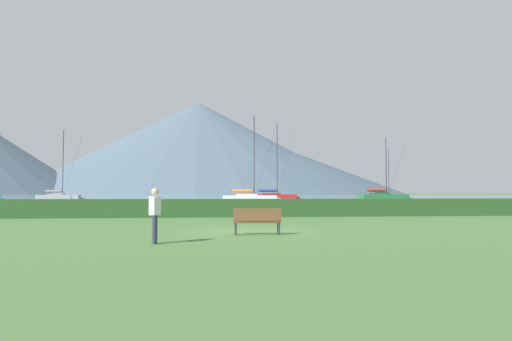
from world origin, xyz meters
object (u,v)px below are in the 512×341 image
sailboat_slip_2 (387,197)px  park_bench_under_tree (257,220)px  sailboat_slip_5 (59,197)px  sailboat_slip_3 (383,197)px  sailboat_slip_0 (250,199)px  sailboat_slip_1 (274,197)px  person_seated_viewer (155,211)px

sailboat_slip_2 → park_bench_under_tree: 84.31m
park_bench_under_tree → sailboat_slip_5: bearing=116.3°
sailboat_slip_3 → sailboat_slip_5: bearing=159.0°
sailboat_slip_0 → sailboat_slip_2: sailboat_slip_0 is taller
sailboat_slip_0 → sailboat_slip_5: size_ratio=0.97×
sailboat_slip_2 → sailboat_slip_1: bearing=-142.6°
sailboat_slip_1 → person_seated_viewer: sailboat_slip_1 is taller
sailboat_slip_1 → sailboat_slip_0: bearing=-115.7°
sailboat_slip_1 → sailboat_slip_5: 37.14m
sailboat_slip_1 → park_bench_under_tree: 62.87m
sailboat_slip_0 → park_bench_under_tree: sailboat_slip_0 is taller
sailboat_slip_1 → sailboat_slip_2: (25.71, 14.32, -0.09)m
sailboat_slip_0 → park_bench_under_tree: (-4.26, -45.77, -0.16)m
sailboat_slip_3 → person_seated_viewer: sailboat_slip_3 is taller
sailboat_slip_2 → person_seated_viewer: sailboat_slip_2 is taller
sailboat_slip_0 → person_seated_viewer: 48.96m
sailboat_slip_1 → sailboat_slip_2: sailboat_slip_1 is taller
sailboat_slip_2 → park_bench_under_tree: (-35.65, -76.40, -0.13)m
sailboat_slip_0 → sailboat_slip_3: size_ratio=1.16×
sailboat_slip_2 → sailboat_slip_3: bearing=-104.9°
sailboat_slip_1 → park_bench_under_tree: size_ratio=7.58×
sailboat_slip_5 → park_bench_under_tree: size_ratio=7.09×
sailboat_slip_1 → sailboat_slip_5: sailboat_slip_1 is taller
sailboat_slip_0 → sailboat_slip_3: sailboat_slip_0 is taller
sailboat_slip_1 → person_seated_viewer: 66.02m
sailboat_slip_3 → park_bench_under_tree: size_ratio=5.92×
sailboat_slip_1 → sailboat_slip_5: size_ratio=1.07×
sailboat_slip_1 → park_bench_under_tree: bearing=-105.6°
sailboat_slip_2 → sailboat_slip_5: sailboat_slip_5 is taller
sailboat_slip_0 → sailboat_slip_5: 37.77m
sailboat_slip_3 → sailboat_slip_5: (-52.99, 13.05, -0.04)m
sailboat_slip_5 → person_seated_viewer: size_ratio=7.50×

